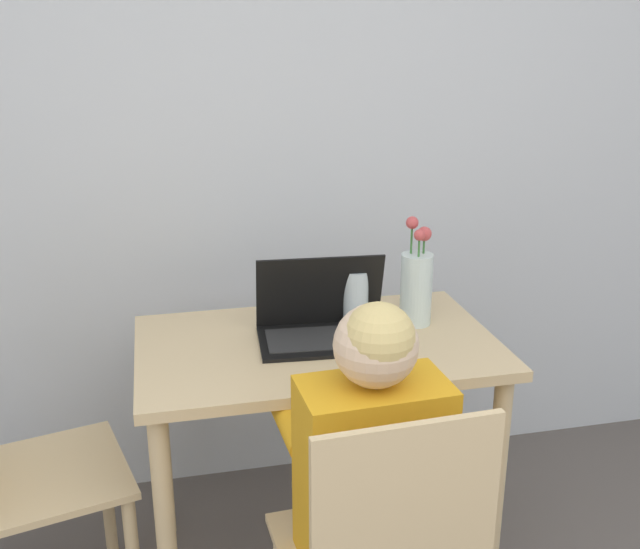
{
  "coord_description": "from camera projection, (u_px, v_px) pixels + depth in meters",
  "views": [
    {
      "loc": [
        -0.49,
        -0.19,
        1.59
      ],
      "look_at": [
        -0.06,
        1.7,
        0.92
      ],
      "focal_mm": 42.0,
      "sensor_mm": 36.0,
      "label": 1
    }
  ],
  "objects": [
    {
      "name": "dining_table",
      "position": [
        317.0,
        381.0,
        2.11
      ],
      "size": [
        0.99,
        0.6,
        0.74
      ],
      "color": "#D6B784",
      "rests_on": "ground_plane"
    },
    {
      "name": "flower_vase",
      "position": [
        416.0,
        285.0,
        2.15
      ],
      "size": [
        0.09,
        0.09,
        0.32
      ],
      "color": "silver",
      "rests_on": "dining_table"
    },
    {
      "name": "water_bottle",
      "position": [
        356.0,
        298.0,
        2.13
      ],
      "size": [
        0.07,
        0.07,
        0.19
      ],
      "color": "silver",
      "rests_on": "dining_table"
    },
    {
      "name": "chair_spare",
      "position": [
        19.0,
        476.0,
        1.94
      ],
      "size": [
        0.49,
        0.49,
        0.89
      ],
      "rotation": [
        0.0,
        0.0,
        1.82
      ],
      "color": "#D6B784",
      "rests_on": "ground_plane"
    },
    {
      "name": "wall_back",
      "position": [
        303.0,
        128.0,
        2.45
      ],
      "size": [
        6.4,
        0.05,
        2.5
      ],
      "color": "silver",
      "rests_on": "ground_plane"
    },
    {
      "name": "person_seated",
      "position": [
        365.0,
        461.0,
        1.66
      ],
      "size": [
        0.34,
        0.44,
        1.06
      ],
      "rotation": [
        0.0,
        0.0,
        3.19
      ],
      "color": "orange",
      "rests_on": "ground_plane"
    },
    {
      "name": "laptop",
      "position": [
        322.0,
        319.0,
        2.08
      ],
      "size": [
        0.37,
        0.26,
        0.23
      ],
      "rotation": [
        0.0,
        0.0,
        -0.07
      ],
      "color": "black",
      "rests_on": "dining_table"
    }
  ]
}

